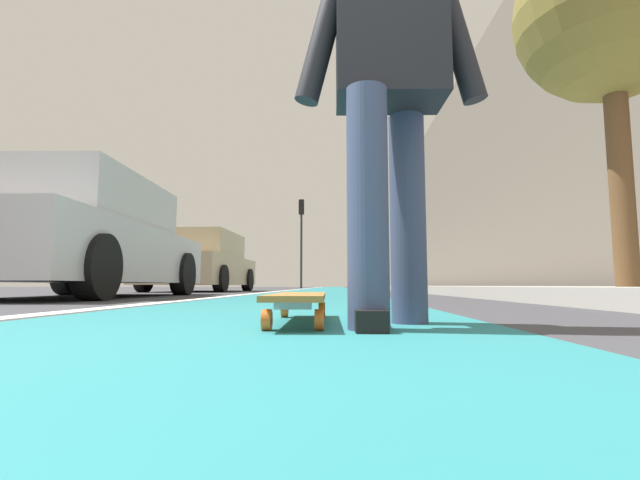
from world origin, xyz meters
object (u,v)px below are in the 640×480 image
object	(u,v)px
skater_person	(389,73)
traffic_light	(301,227)
parked_car_mid	(201,264)
parked_car_near	(79,240)
street_tree_near	(609,13)
skateboard	(299,299)

from	to	relation	value
skater_person	traffic_light	bearing A→B (deg)	5.37
skater_person	parked_car_mid	xyz separation A→B (m)	(9.57, 3.61, -0.24)
parked_car_near	parked_car_mid	distance (m)	5.65
parked_car_mid	street_tree_near	xyz separation A→B (m)	(-6.79, -6.19, 2.20)
traffic_light	parked_car_mid	bearing A→B (deg)	173.17
parked_car_near	parked_car_mid	size ratio (longest dim) A/B	1.02
skater_person	parked_car_near	bearing A→B (deg)	41.37
skateboard	parked_car_near	xyz separation A→B (m)	(3.78, 3.11, 0.62)
skateboard	traffic_light	size ratio (longest dim) A/B	0.18
skater_person	traffic_light	distance (m)	22.50
skateboard	skater_person	world-z (taller)	skater_person
traffic_light	street_tree_near	world-z (taller)	traffic_light
parked_car_near	parked_car_mid	xyz separation A→B (m)	(5.64, 0.16, -0.02)
street_tree_near	traffic_light	bearing A→B (deg)	13.47
traffic_light	street_tree_near	bearing A→B (deg)	-166.53
skateboard	parked_car_near	distance (m)	4.94
parked_car_mid	traffic_light	distance (m)	13.05
skateboard	parked_car_mid	size ratio (longest dim) A/B	0.20
skater_person	parked_car_mid	size ratio (longest dim) A/B	0.39
skateboard	skater_person	size ratio (longest dim) A/B	0.51
skater_person	street_tree_near	size ratio (longest dim) A/B	0.43
traffic_light	skateboard	bearing A→B (deg)	-175.48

